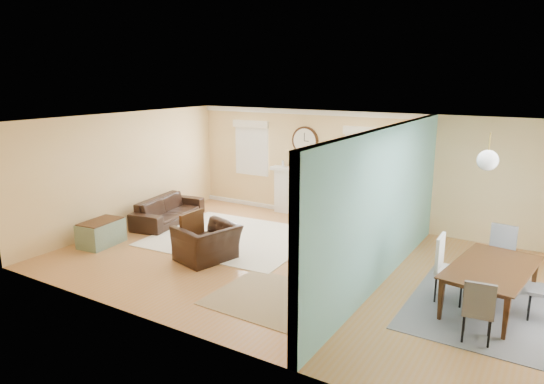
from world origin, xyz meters
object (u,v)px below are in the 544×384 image
object	(u,v)px
green_chair	(349,219)
dining_table	(493,288)
eames_chair	(207,243)
sofa	(168,210)
credenza	(391,230)

from	to	relation	value
green_chair	dining_table	xyz separation A→B (m)	(3.21, -2.20, 0.00)
eames_chair	dining_table	distance (m)	4.88
sofa	credenza	world-z (taller)	credenza
credenza	dining_table	bearing A→B (deg)	-38.57
green_chair	credenza	bearing A→B (deg)	162.38
eames_chair	credenza	bearing A→B (deg)	145.32
dining_table	sofa	bearing A→B (deg)	91.61
green_chair	credenza	distance (m)	1.25
sofa	green_chair	distance (m)	4.21
eames_chair	green_chair	distance (m)	3.31
eames_chair	green_chair	world-z (taller)	eames_chair
sofa	dining_table	world-z (taller)	dining_table
sofa	eames_chair	xyz separation A→B (m)	(2.33, -1.43, 0.04)
sofa	green_chair	size ratio (longest dim) A/B	2.84
credenza	green_chair	bearing A→B (deg)	154.43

